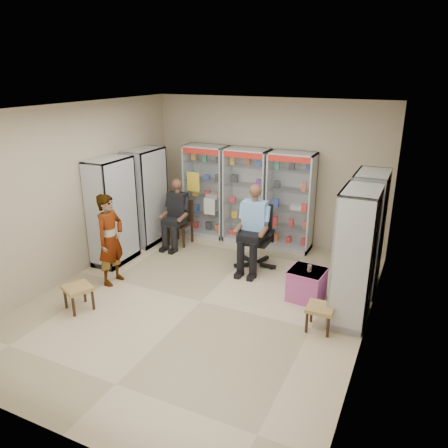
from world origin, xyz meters
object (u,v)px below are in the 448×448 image
at_px(cabinet_back_left, 206,191).
at_px(standing_man, 110,239).
at_px(wooden_chair, 180,223).
at_px(pink_trunk, 307,284).
at_px(cabinet_left_far, 146,197).
at_px(office_chair, 256,237).
at_px(cabinet_back_mid, 247,196).
at_px(cabinet_left_near, 112,212).
at_px(woven_stool_a, 320,318).
at_px(cabinet_back_right, 290,202).
at_px(seated_shopkeeper, 255,230).
at_px(woven_stool_b, 79,298).
at_px(cabinet_right_far, 366,232).
at_px(cabinet_right_near, 355,257).

bearing_deg(cabinet_back_left, standing_man, -98.28).
height_order(wooden_chair, pink_trunk, wooden_chair).
bearing_deg(cabinet_left_far, office_chair, 85.76).
xyz_separation_m(cabinet_back_mid, cabinet_left_near, (-1.88, -2.03, 0.00)).
height_order(cabinet_back_left, office_chair, cabinet_back_left).
bearing_deg(wooden_chair, cabinet_left_near, -117.61).
distance_m(wooden_chair, office_chair, 1.89).
xyz_separation_m(woven_stool_a, standing_man, (-3.60, -0.06, 0.61)).
distance_m(cabinet_back_right, seated_shopkeeper, 1.23).
bearing_deg(woven_stool_b, cabinet_back_right, 59.47).
relative_size(cabinet_right_far, wooden_chair, 2.13).
distance_m(office_chair, pink_trunk, 1.48).
xyz_separation_m(pink_trunk, standing_man, (-3.20, -0.84, 0.54)).
xyz_separation_m(cabinet_back_left, cabinet_right_far, (3.53, -1.13, 0.00)).
bearing_deg(pink_trunk, cabinet_back_right, 115.01).
height_order(office_chair, seated_shopkeeper, seated_shopkeeper).
relative_size(cabinet_right_near, seated_shopkeeper, 1.33).
distance_m(woven_stool_b, standing_man, 1.14).
relative_size(cabinet_back_right, cabinet_right_near, 1.00).
bearing_deg(standing_man, cabinet_left_far, 17.65).
height_order(cabinet_back_left, cabinet_back_right, same).
bearing_deg(standing_man, office_chair, -48.92).
bearing_deg(seated_shopkeeper, cabinet_left_far, 172.41).
xyz_separation_m(cabinet_back_mid, pink_trunk, (1.85, -1.92, -0.75)).
relative_size(cabinet_back_left, cabinet_right_far, 1.00).
relative_size(cabinet_left_far, office_chair, 1.69).
height_order(cabinet_back_right, cabinet_left_near, same).
bearing_deg(wooden_chair, pink_trunk, -21.37).
height_order(cabinet_back_right, office_chair, cabinet_back_right).
bearing_deg(cabinet_back_left, woven_stool_b, -94.56).
distance_m(wooden_chair, seated_shopkeeper, 1.92).
xyz_separation_m(wooden_chair, woven_stool_a, (3.45, -1.98, -0.28)).
bearing_deg(woven_stool_b, cabinet_right_near, 21.35).
distance_m(cabinet_back_right, cabinet_right_far, 1.98).
relative_size(pink_trunk, woven_stool_a, 1.42).
bearing_deg(seated_shopkeeper, office_chair, 87.77).
height_order(seated_shopkeeper, pink_trunk, seated_shopkeeper).
relative_size(cabinet_left_near, woven_stool_a, 5.37).
height_order(cabinet_back_left, wooden_chair, cabinet_back_left).
relative_size(cabinet_right_near, standing_man, 1.26).
distance_m(cabinet_back_left, woven_stool_b, 3.82).
bearing_deg(cabinet_left_far, seated_shopkeeper, 84.64).
bearing_deg(standing_man, woven_stool_b, -172.12).
bearing_deg(cabinet_right_near, seated_shopkeeper, 61.19).
distance_m(cabinet_right_far, cabinet_left_near, 4.55).
bearing_deg(cabinet_left_far, woven_stool_a, 66.73).
relative_size(seated_shopkeeper, pink_trunk, 2.85).
bearing_deg(cabinet_right_near, woven_stool_a, 145.27).
distance_m(cabinet_right_far, cabinet_left_far, 4.46).
bearing_deg(cabinet_left_far, cabinet_back_left, 135.00).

